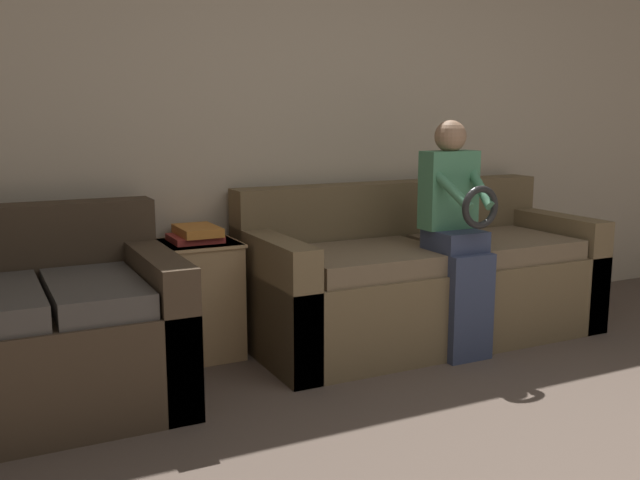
{
  "coord_description": "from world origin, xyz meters",
  "views": [
    {
      "loc": [
        -2.01,
        -1.02,
        1.32
      ],
      "look_at": [
        -0.65,
        1.7,
        0.77
      ],
      "focal_mm": 40.0,
      "sensor_mm": 36.0,
      "label": 1
    }
  ],
  "objects_px": {
    "couch_main": "(420,281)",
    "side_shelf": "(199,298)",
    "book_stack": "(196,234)",
    "child_left_seated": "(458,228)"
  },
  "relations": [
    {
      "from": "child_left_seated",
      "to": "book_stack",
      "type": "bearing_deg",
      "value": 154.61
    },
    {
      "from": "couch_main",
      "to": "side_shelf",
      "type": "bearing_deg",
      "value": 169.98
    },
    {
      "from": "book_stack",
      "to": "child_left_seated",
      "type": "bearing_deg",
      "value": -25.39
    },
    {
      "from": "child_left_seated",
      "to": "side_shelf",
      "type": "height_order",
      "value": "child_left_seated"
    },
    {
      "from": "couch_main",
      "to": "book_stack",
      "type": "distance_m",
      "value": 1.35
    },
    {
      "from": "child_left_seated",
      "to": "side_shelf",
      "type": "bearing_deg",
      "value": 155.19
    },
    {
      "from": "couch_main",
      "to": "book_stack",
      "type": "height_order",
      "value": "couch_main"
    },
    {
      "from": "couch_main",
      "to": "side_shelf",
      "type": "height_order",
      "value": "couch_main"
    },
    {
      "from": "child_left_seated",
      "to": "book_stack",
      "type": "distance_m",
      "value": 1.4
    },
    {
      "from": "couch_main",
      "to": "side_shelf",
      "type": "xyz_separation_m",
      "value": [
        -1.28,
        0.23,
        -0.01
      ]
    }
  ]
}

